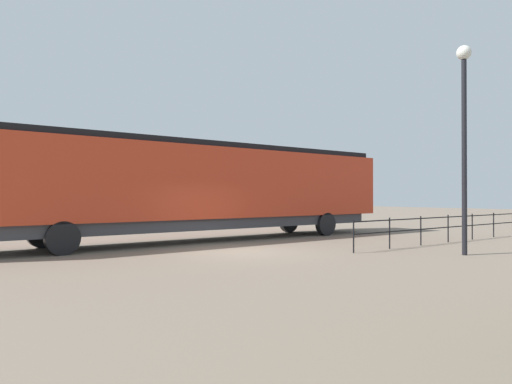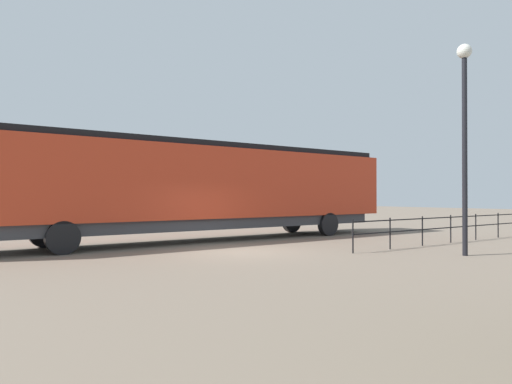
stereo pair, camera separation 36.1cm
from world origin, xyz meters
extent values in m
plane|color=#756656|center=(0.00, 0.00, 0.00)|extent=(120.00, 120.00, 0.00)
cube|color=red|center=(-4.10, 0.94, 2.44)|extent=(2.96, 18.91, 2.89)
cube|color=black|center=(-4.10, 9.22, 2.01)|extent=(2.84, 2.36, 2.02)
cube|color=black|center=(-4.10, 0.94, 4.01)|extent=(2.67, 18.16, 0.24)
cube|color=#38383D|center=(-4.10, 0.94, 0.78)|extent=(2.67, 17.40, 0.45)
cylinder|color=black|center=(-5.43, 6.99, 0.55)|extent=(0.30, 1.10, 1.10)
cylinder|color=black|center=(-2.77, 6.99, 0.55)|extent=(0.30, 1.10, 1.10)
cylinder|color=black|center=(-5.43, -5.11, 0.55)|extent=(0.30, 1.10, 1.10)
cylinder|color=black|center=(-2.77, -5.11, 0.55)|extent=(0.30, 1.10, 1.10)
cylinder|color=black|center=(5.12, 5.17, 3.20)|extent=(0.16, 0.16, 6.41)
sphere|color=silver|center=(5.12, 5.17, 6.55)|extent=(0.46, 0.46, 0.46)
cube|color=black|center=(2.58, 8.62, 1.04)|extent=(0.04, 11.73, 0.04)
cube|color=black|center=(2.58, 8.62, 0.62)|extent=(0.04, 11.73, 0.04)
cylinder|color=black|center=(2.58, 2.75, 0.56)|extent=(0.05, 0.05, 1.13)
cylinder|color=black|center=(2.58, 4.71, 0.56)|extent=(0.05, 0.05, 1.13)
cylinder|color=black|center=(2.58, 6.66, 0.56)|extent=(0.05, 0.05, 1.13)
cylinder|color=black|center=(2.58, 8.62, 0.56)|extent=(0.05, 0.05, 1.13)
cylinder|color=black|center=(2.58, 10.57, 0.56)|extent=(0.05, 0.05, 1.13)
cylinder|color=black|center=(2.58, 12.53, 0.56)|extent=(0.05, 0.05, 1.13)
camera|label=1|loc=(12.86, -9.30, 1.91)|focal=32.58mm
camera|label=2|loc=(13.08, -9.01, 1.91)|focal=32.58mm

